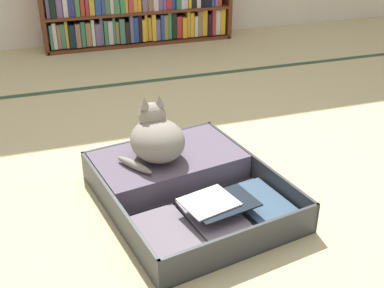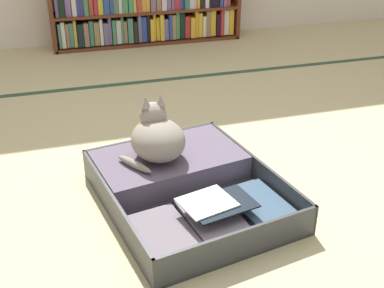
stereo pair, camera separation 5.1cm
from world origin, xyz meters
The scene contains 4 objects.
ground_plane centered at (0.00, 0.00, 0.00)m, with size 10.00×10.00×0.00m, color #C8BB88.
tatami_border centered at (0.00, 1.38, 0.00)m, with size 4.80×0.05×0.00m.
open_suitcase centered at (-0.14, 0.07, 0.05)m, with size 0.76×0.88×0.13m.
black_cat centered at (-0.22, 0.18, 0.22)m, with size 0.29×0.28×0.26m.
Camera 2 is at (-0.59, -1.57, 1.12)m, focal length 45.93 mm.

